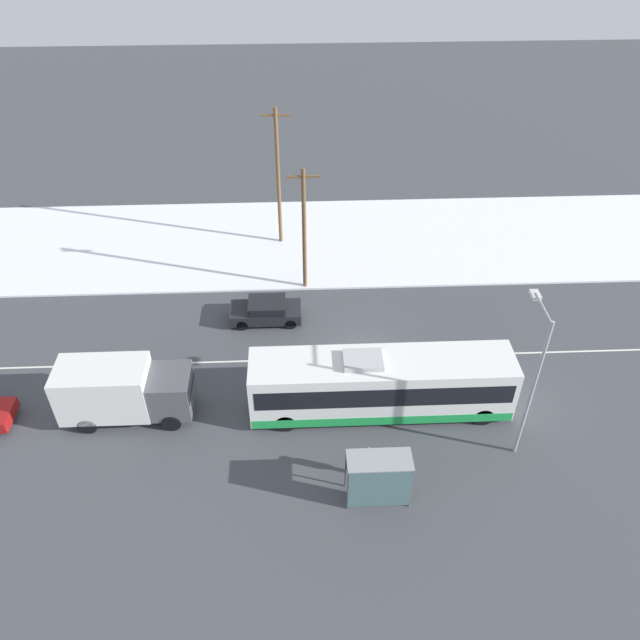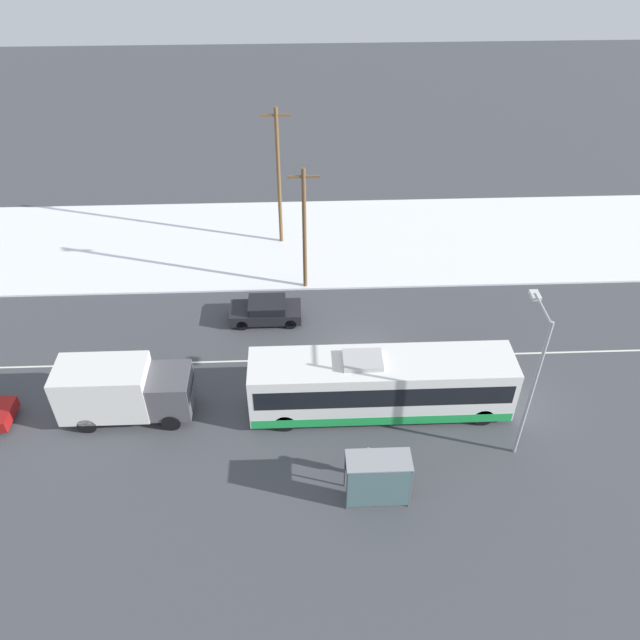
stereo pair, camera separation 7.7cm
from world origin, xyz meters
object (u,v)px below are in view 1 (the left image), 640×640
Objects in this scene: sedan_car at (266,310)px; utility_pole_roadside at (304,229)px; utility_pole_snowlot at (278,177)px; city_bus at (381,385)px; pedestrian_at_stop at (368,459)px; bus_shelter at (380,476)px; streetlamp at (534,368)px; box_truck at (122,390)px.

sedan_car is 5.14m from utility_pole_roadside.
utility_pole_snowlot is at bearing -95.28° from sedan_car.
city_bus is 6.72× the size of pedestrian_at_stop.
bus_shelter reaches higher than sedan_car.
utility_pole_snowlot reaches higher than streetlamp.
bus_shelter is at bearing -76.99° from pedestrian_at_stop.
utility_pole_roadside is at bearing -74.08° from utility_pole_snowlot.
utility_pole_roadside is 5.53m from utility_pole_snowlot.
utility_pole_roadside reaches higher than bus_shelter.
streetlamp is (6.53, 2.84, 3.05)m from bus_shelter.
pedestrian_at_stop is (-1.00, -3.93, -0.51)m from city_bus.
utility_pole_roadside reaches higher than streetlamp.
city_bus is 7.03m from streetlamp.
box_truck is at bearing -115.18° from utility_pole_snowlot.
city_bus is at bearing -72.00° from utility_pole_roadside.
sedan_car is at bearing 112.67° from pedestrian_at_stop.
utility_pole_snowlot is at bearing 101.28° from bus_shelter.
box_truck is at bearing 179.31° from city_bus.
pedestrian_at_stop is 1.47m from bus_shelter.
streetlamp reaches higher than pedestrian_at_stop.
utility_pole_roadside is at bearing 99.66° from bus_shelter.
bus_shelter is 0.29× the size of utility_pole_snowlot.
utility_pole_roadside is at bearing 125.87° from streetlamp.
streetlamp is (17.92, -2.56, 3.06)m from box_truck.
utility_pole_snowlot is (-10.68, 17.96, 0.09)m from streetlamp.
utility_pole_roadside is (8.75, 10.13, 2.43)m from box_truck.
utility_pole_snowlot is (-4.15, 20.81, 3.14)m from bus_shelter.
streetlamp is (6.84, 1.52, 3.60)m from pedestrian_at_stop.
sedan_car is 2.19× the size of pedestrian_at_stop.
box_truck is at bearing 154.64° from bus_shelter.
utility_pole_roadside is at bearing -125.94° from sedan_car.
city_bus reaches higher than box_truck.
utility_pole_roadside reaches higher than sedan_car.
bus_shelter is at bearing -78.72° from utility_pole_snowlot.
box_truck is at bearing 47.22° from sedan_car.
utility_pole_roadside is 0.85× the size of utility_pole_snowlot.
city_bus is 3.07× the size of sedan_car.
bus_shelter is 21.45m from utility_pole_snowlot.
utility_pole_snowlot reaches higher than pedestrian_at_stop.
utility_pole_snowlot is (7.24, 15.41, 3.15)m from box_truck.
pedestrian_at_stop is (4.62, -11.06, 0.39)m from sedan_car.
streetlamp reaches higher than box_truck.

